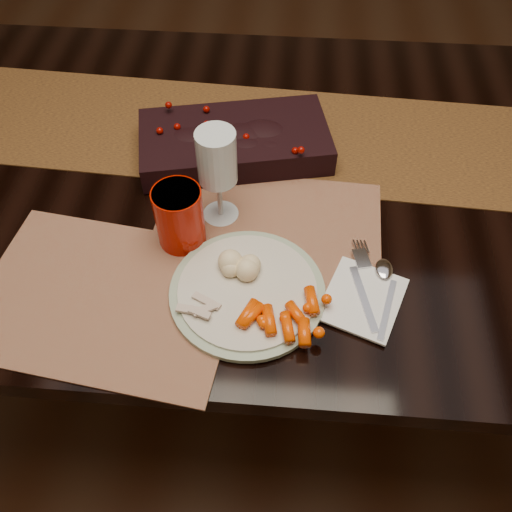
# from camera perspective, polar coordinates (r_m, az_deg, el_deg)

# --- Properties ---
(floor) EXTENTS (5.00, 5.00, 0.00)m
(floor) POSITION_cam_1_polar(r_m,az_deg,el_deg) (1.70, 1.75, -9.75)
(floor) COLOR black
(floor) RESTS_ON ground
(dining_table) EXTENTS (1.80, 1.00, 0.75)m
(dining_table) POSITION_cam_1_polar(r_m,az_deg,el_deg) (1.39, 2.12, -2.33)
(dining_table) COLOR black
(dining_table) RESTS_ON floor
(table_runner) EXTENTS (1.61, 0.41, 0.00)m
(table_runner) POSITION_cam_1_polar(r_m,az_deg,el_deg) (1.18, 0.48, 12.73)
(table_runner) COLOR #4F3107
(table_runner) RESTS_ON dining_table
(centerpiece) EXTENTS (0.41, 0.27, 0.07)m
(centerpiece) POSITION_cam_1_polar(r_m,az_deg,el_deg) (1.11, -2.28, 12.30)
(centerpiece) COLOR black
(centerpiece) RESTS_ON table_runner
(placemat_main) EXTENTS (0.42, 0.32, 0.00)m
(placemat_main) POSITION_cam_1_polar(r_m,az_deg,el_deg) (0.98, 1.12, 2.35)
(placemat_main) COLOR brown
(placemat_main) RESTS_ON dining_table
(placemat_second) EXTENTS (0.46, 0.36, 0.00)m
(placemat_second) POSITION_cam_1_polar(r_m,az_deg,el_deg) (0.93, -15.43, -4.21)
(placemat_second) COLOR brown
(placemat_second) RESTS_ON dining_table
(dinner_plate) EXTENTS (0.31, 0.31, 0.01)m
(dinner_plate) POSITION_cam_1_polar(r_m,az_deg,el_deg) (0.89, -0.92, -3.70)
(dinner_plate) COLOR beige
(dinner_plate) RESTS_ON placemat_main
(baby_carrots) EXTENTS (0.14, 0.12, 0.02)m
(baby_carrots) POSITION_cam_1_polar(r_m,az_deg,el_deg) (0.85, 2.59, -5.53)
(baby_carrots) COLOR #F24300
(baby_carrots) RESTS_ON dinner_plate
(mashed_potatoes) EXTENTS (0.10, 0.09, 0.05)m
(mashed_potatoes) POSITION_cam_1_polar(r_m,az_deg,el_deg) (0.89, -1.37, -0.19)
(mashed_potatoes) COLOR beige
(mashed_potatoes) RESTS_ON dinner_plate
(turkey_shreds) EXTENTS (0.07, 0.06, 0.01)m
(turkey_shreds) POSITION_cam_1_polar(r_m,az_deg,el_deg) (0.86, -6.30, -5.18)
(turkey_shreds) COLOR #B6A7A1
(turkey_shreds) RESTS_ON dinner_plate
(napkin) EXTENTS (0.16, 0.17, 0.00)m
(napkin) POSITION_cam_1_polar(r_m,az_deg,el_deg) (0.91, 11.16, -4.45)
(napkin) COLOR white
(napkin) RESTS_ON placemat_main
(fork) EXTENTS (0.06, 0.17, 0.00)m
(fork) POSITION_cam_1_polar(r_m,az_deg,el_deg) (0.91, 11.21, -3.29)
(fork) COLOR silver
(fork) RESTS_ON napkin
(spoon) EXTENTS (0.07, 0.15, 0.00)m
(spoon) POSITION_cam_1_polar(r_m,az_deg,el_deg) (0.91, 13.53, -4.15)
(spoon) COLOR #B3B1CE
(spoon) RESTS_ON napkin
(red_cup) EXTENTS (0.11, 0.11, 0.12)m
(red_cup) POSITION_cam_1_polar(r_m,az_deg,el_deg) (0.94, -8.06, 4.11)
(red_cup) COLOR #AA0F00
(red_cup) RESTS_ON placemat_main
(wine_glass) EXTENTS (0.09, 0.09, 0.19)m
(wine_glass) POSITION_cam_1_polar(r_m,az_deg,el_deg) (0.95, -4.00, 8.24)
(wine_glass) COLOR silver
(wine_glass) RESTS_ON dining_table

